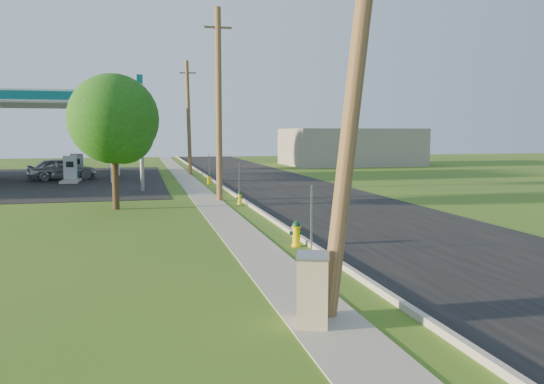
% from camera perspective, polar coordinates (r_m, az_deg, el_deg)
% --- Properties ---
extents(ground_plane, '(140.00, 140.00, 0.00)m').
position_cam_1_polar(ground_plane, '(11.74, 9.53, -11.03)').
color(ground_plane, '#35571D').
rests_on(ground_plane, ground).
extents(road, '(8.00, 120.00, 0.02)m').
position_cam_1_polar(road, '(22.45, 10.00, -2.68)').
color(road, black).
rests_on(road, ground).
extents(curb, '(0.15, 120.00, 0.15)m').
position_cam_1_polar(curb, '(21.16, 0.02, -2.95)').
color(curb, '#A2A095').
rests_on(curb, ground).
extents(sidewalk, '(1.50, 120.00, 0.03)m').
position_cam_1_polar(sidewalk, '(20.82, -4.67, -3.29)').
color(sidewalk, gray).
rests_on(sidewalk, ground).
extents(utility_pole_near, '(1.40, 0.32, 9.48)m').
position_cam_1_polar(utility_pole_near, '(10.14, 9.13, 13.72)').
color(utility_pole_near, brown).
rests_on(utility_pole_near, ground).
extents(utility_pole_mid, '(1.40, 0.32, 9.80)m').
position_cam_1_polar(utility_pole_mid, '(27.59, -5.75, 9.34)').
color(utility_pole_mid, brown).
rests_on(utility_pole_mid, ground).
extents(utility_pole_far, '(1.40, 0.32, 9.50)m').
position_cam_1_polar(utility_pole_far, '(45.46, -8.97, 7.90)').
color(utility_pole_far, brown).
rests_on(utility_pole_far, ground).
extents(sign_post_near, '(0.05, 0.04, 2.00)m').
position_cam_1_polar(sign_post_near, '(15.43, 4.27, -2.96)').
color(sign_post_near, gray).
rests_on(sign_post_near, ground).
extents(sign_post_mid, '(0.05, 0.04, 2.00)m').
position_cam_1_polar(sign_post_mid, '(26.81, -3.56, 0.99)').
color(sign_post_mid, gray).
rests_on(sign_post_mid, ground).
extents(sign_post_far, '(0.05, 0.04, 2.00)m').
position_cam_1_polar(sign_post_far, '(38.84, -6.77, 2.61)').
color(sign_post_far, gray).
rests_on(sign_post_far, ground).
extents(gas_canopy, '(18.18, 9.18, 6.40)m').
position_cam_1_polar(gas_canopy, '(43.40, -26.77, 8.84)').
color(gas_canopy, silver).
rests_on(gas_canopy, ground).
extents(fuel_pump_ne, '(1.20, 3.20, 1.90)m').
position_cam_1_polar(fuel_pump_ne, '(40.68, -20.85, 2.01)').
color(fuel_pump_ne, '#A2A095').
rests_on(fuel_pump_ne, ground).
extents(fuel_pump_se, '(1.20, 3.20, 1.90)m').
position_cam_1_polar(fuel_pump_se, '(44.64, -20.23, 2.38)').
color(fuel_pump_se, '#A2A095').
rests_on(fuel_pump_se, ground).
extents(price_pylon, '(0.34, 2.04, 6.85)m').
position_cam_1_polar(price_pylon, '(32.83, -13.99, 9.54)').
color(price_pylon, gray).
rests_on(price_pylon, ground).
extents(distant_building, '(14.00, 10.00, 4.00)m').
position_cam_1_polar(distant_building, '(59.69, 8.37, 4.82)').
color(distant_building, gray).
rests_on(distant_building, ground).
extents(tree_verge, '(4.08, 4.08, 6.18)m').
position_cam_1_polar(tree_verge, '(25.21, -16.46, 7.18)').
color(tree_verge, '#372319').
rests_on(tree_verge, ground).
extents(tree_lot, '(4.87, 4.87, 7.38)m').
position_cam_1_polar(tree_lot, '(51.87, -16.93, 7.45)').
color(tree_lot, '#372319').
rests_on(tree_lot, ground).
extents(hydrant_near, '(0.43, 0.38, 0.82)m').
position_cam_1_polar(hydrant_near, '(16.44, 2.63, -4.49)').
color(hydrant_near, yellow).
rests_on(hydrant_near, ground).
extents(hydrant_mid, '(0.34, 0.31, 0.66)m').
position_cam_1_polar(hydrant_mid, '(26.11, -3.48, -0.64)').
color(hydrant_mid, yellow).
rests_on(hydrant_mid, ground).
extents(hydrant_far, '(0.37, 0.33, 0.71)m').
position_cam_1_polar(hydrant_far, '(36.76, -6.83, 1.38)').
color(hydrant_far, '#FFCA00').
rests_on(hydrant_far, ground).
extents(utility_cabinet, '(0.81, 0.92, 1.32)m').
position_cam_1_polar(utility_cabinet, '(9.80, 4.41, -10.45)').
color(utility_cabinet, '#BEB38A').
rests_on(utility_cabinet, ground).
extents(car_silver, '(5.23, 3.13, 1.67)m').
position_cam_1_polar(car_silver, '(43.02, -21.67, 2.34)').
color(car_silver, '#9DA0A3').
rests_on(car_silver, ground).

